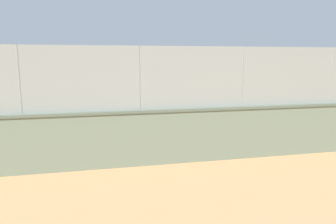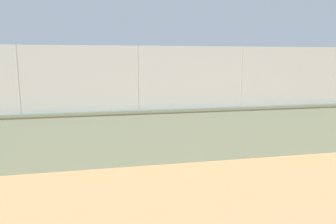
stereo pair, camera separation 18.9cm
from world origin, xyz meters
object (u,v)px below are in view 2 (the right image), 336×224
at_px(sports_ball, 66,120).
at_px(spare_ball_by_wall, 79,157).
at_px(player_near_wall_returning, 32,126).
at_px(player_at_service_line, 255,104).

relative_size(sports_ball, spare_ball_by_wall, 1.04).
bearing_deg(spare_ball_by_wall, player_near_wall_returning, -39.70).
xyz_separation_m(player_at_service_line, spare_ball_by_wall, (8.27, 3.95, -0.93)).
bearing_deg(player_near_wall_returning, spare_ball_by_wall, 140.30).
relative_size(player_at_service_line, spare_ball_by_wall, 18.37).
bearing_deg(sports_ball, player_near_wall_returning, -58.27).
relative_size(player_near_wall_returning, player_at_service_line, 0.91).
height_order(sports_ball, spare_ball_by_wall, sports_ball).
bearing_deg(sports_ball, player_at_service_line, -150.50).
distance_m(player_near_wall_returning, spare_ball_by_wall, 2.26).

